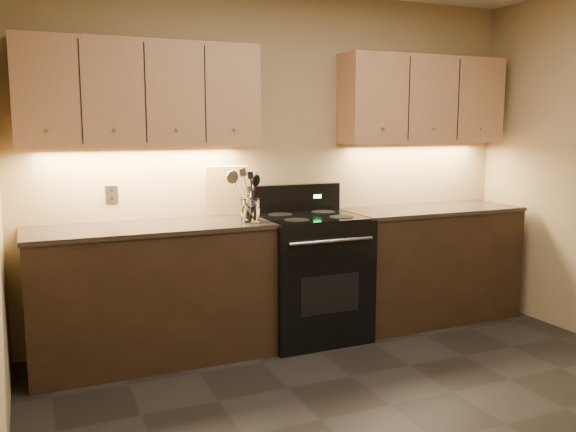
% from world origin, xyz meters
% --- Properties ---
extents(wall_back, '(4.00, 0.04, 2.60)m').
position_xyz_m(wall_back, '(0.00, 2.00, 1.30)').
color(wall_back, tan).
rests_on(wall_back, ground).
extents(counter_left, '(1.62, 0.62, 0.93)m').
position_xyz_m(counter_left, '(-1.10, 1.70, 0.47)').
color(counter_left, black).
rests_on(counter_left, ground).
extents(counter_right, '(1.46, 0.62, 0.93)m').
position_xyz_m(counter_right, '(1.18, 1.70, 0.47)').
color(counter_right, black).
rests_on(counter_right, ground).
extents(stove, '(0.76, 0.68, 1.14)m').
position_xyz_m(stove, '(0.08, 1.68, 0.48)').
color(stove, black).
rests_on(stove, ground).
extents(upper_cab_left, '(1.60, 0.30, 0.70)m').
position_xyz_m(upper_cab_left, '(-1.10, 1.85, 1.80)').
color(upper_cab_left, tan).
rests_on(upper_cab_left, wall_back).
extents(upper_cab_right, '(1.44, 0.30, 0.70)m').
position_xyz_m(upper_cab_right, '(1.18, 1.85, 1.80)').
color(upper_cab_right, tan).
rests_on(upper_cab_right, wall_back).
extents(outlet_plate, '(0.08, 0.01, 0.12)m').
position_xyz_m(outlet_plate, '(-1.30, 1.99, 1.12)').
color(outlet_plate, '#B2B5BA').
rests_on(outlet_plate, wall_back).
extents(utensil_crock, '(0.16, 0.16, 0.16)m').
position_xyz_m(utensil_crock, '(-0.42, 1.60, 1.01)').
color(utensil_crock, white).
rests_on(utensil_crock, counter_left).
extents(cutting_board, '(0.32, 0.19, 0.38)m').
position_xyz_m(cutting_board, '(-0.48, 1.94, 1.12)').
color(cutting_board, '#D5B472').
rests_on(cutting_board, counter_left).
extents(wooden_spoon, '(0.18, 0.15, 0.34)m').
position_xyz_m(wooden_spoon, '(-0.46, 1.61, 1.12)').
color(wooden_spoon, '#D5B472').
rests_on(wooden_spoon, utensil_crock).
extents(black_spoon, '(0.09, 0.15, 0.32)m').
position_xyz_m(black_spoon, '(-0.42, 1.61, 1.11)').
color(black_spoon, black).
rests_on(black_spoon, utensil_crock).
extents(black_turner, '(0.10, 0.18, 0.36)m').
position_xyz_m(black_turner, '(-0.40, 1.58, 1.12)').
color(black_turner, black).
rests_on(black_turner, utensil_crock).
extents(steel_spatula, '(0.20, 0.12, 0.39)m').
position_xyz_m(steel_spatula, '(-0.38, 1.62, 1.14)').
color(steel_spatula, silver).
rests_on(steel_spatula, utensil_crock).
extents(steel_skimmer, '(0.27, 0.15, 0.37)m').
position_xyz_m(steel_skimmer, '(-0.39, 1.60, 1.13)').
color(steel_skimmer, silver).
rests_on(steel_skimmer, utensil_crock).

